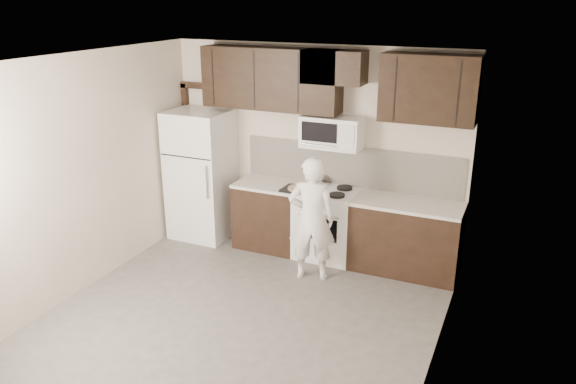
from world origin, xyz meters
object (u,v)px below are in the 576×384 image
Objects in this scene: microwave at (332,132)px; refrigerator at (201,175)px; person at (312,219)px; stove at (327,223)px.

microwave is 0.42× the size of refrigerator.
refrigerator is 1.98m from person.
stove is 0.71m from person.
stove is at bearing -102.74° from person.
microwave is 1.17m from person.
refrigerator is (-1.85, -0.17, -0.75)m from microwave.
microwave is 0.50× the size of person.
microwave reaches higher than refrigerator.
person is (0.04, -0.76, -0.88)m from microwave.
person is (0.04, -0.64, 0.30)m from stove.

